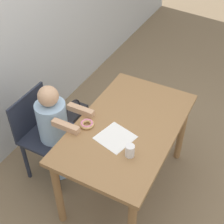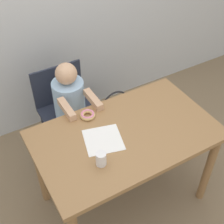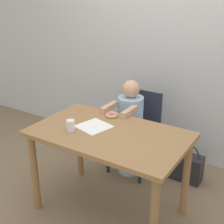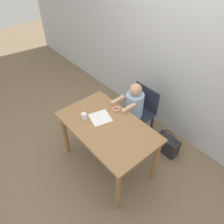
{
  "view_description": "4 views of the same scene",
  "coord_description": "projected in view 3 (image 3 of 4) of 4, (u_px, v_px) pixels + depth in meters",
  "views": [
    {
      "loc": [
        -1.56,
        -0.69,
        2.35
      ],
      "look_at": [
        -0.04,
        0.11,
        0.86
      ],
      "focal_mm": 50.0,
      "sensor_mm": 36.0,
      "label": 1
    },
    {
      "loc": [
        -0.79,
        -1.19,
        2.21
      ],
      "look_at": [
        -0.04,
        0.11,
        0.86
      ],
      "focal_mm": 50.0,
      "sensor_mm": 36.0,
      "label": 2
    },
    {
      "loc": [
        1.17,
        -1.82,
        1.8
      ],
      "look_at": [
        -0.04,
        0.11,
        0.86
      ],
      "focal_mm": 50.0,
      "sensor_mm": 36.0,
      "label": 3
    },
    {
      "loc": [
        1.41,
        -1.13,
        2.55
      ],
      "look_at": [
        -0.04,
        0.11,
        0.86
      ],
      "focal_mm": 35.0,
      "sensor_mm": 36.0,
      "label": 4
    }
  ],
  "objects": [
    {
      "name": "child_figure",
      "position": [
        130.0,
        129.0,
        3.03
      ],
      "size": [
        0.26,
        0.45,
        0.98
      ],
      "color": "#99BCE0",
      "rests_on": "ground_plane"
    },
    {
      "name": "cup",
      "position": [
        71.0,
        126.0,
        2.4
      ],
      "size": [
        0.06,
        0.06,
        0.09
      ],
      "color": "white",
      "rests_on": "dining_table"
    },
    {
      "name": "dining_table",
      "position": [
        109.0,
        145.0,
        2.44
      ],
      "size": [
        1.2,
        0.73,
        0.74
      ],
      "color": "olive",
      "rests_on": "ground_plane"
    },
    {
      "name": "chair",
      "position": [
        135.0,
        128.0,
        3.14
      ],
      "size": [
        0.43,
        0.4,
        0.82
      ],
      "color": "#232838",
      "rests_on": "ground_plane"
    },
    {
      "name": "donut",
      "position": [
        112.0,
        115.0,
        2.67
      ],
      "size": [
        0.11,
        0.11,
        0.03
      ],
      "color": "#DBB270",
      "rests_on": "dining_table"
    },
    {
      "name": "napkin",
      "position": [
        94.0,
        126.0,
        2.5
      ],
      "size": [
        0.29,
        0.29,
        0.0
      ],
      "color": "white",
      "rests_on": "dining_table"
    },
    {
      "name": "handbag",
      "position": [
        185.0,
        166.0,
        3.06
      ],
      "size": [
        0.34,
        0.16,
        0.4
      ],
      "color": "#232328",
      "rests_on": "ground_plane"
    },
    {
      "name": "wall_back",
      "position": [
        173.0,
        42.0,
        3.15
      ],
      "size": [
        8.0,
        0.05,
        2.5
      ],
      "color": "silver",
      "rests_on": "ground_plane"
    },
    {
      "name": "ground_plane",
      "position": [
        110.0,
        209.0,
        2.68
      ],
      "size": [
        12.0,
        12.0,
        0.0
      ],
      "primitive_type": "plane",
      "color": "#7A664C"
    }
  ]
}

